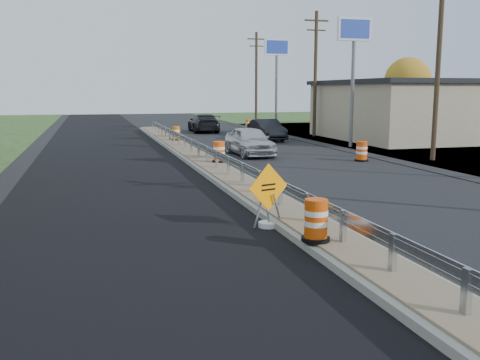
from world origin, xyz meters
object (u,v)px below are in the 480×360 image
object	(u,v)px
car_dark_mid	(267,130)
barrel_shoulder_near	(362,152)
barrel_median_near	(316,221)
barrel_shoulder_far	(248,124)
barrel_median_far	(176,133)
caution_sign	(268,211)
barrel_shoulder_mid	(264,133)
barrel_median_mid	(219,152)
car_silver	(250,141)
car_dark_far	(204,123)

from	to	relation	value
car_dark_mid	barrel_shoulder_near	bearing A→B (deg)	-86.51
barrel_median_near	car_dark_mid	distance (m)	26.91
barrel_median_near	car_dark_mid	xyz separation A→B (m)	(7.53, 25.84, 0.08)
barrel_shoulder_far	barrel_median_far	bearing A→B (deg)	-125.18
caution_sign	barrel_shoulder_near	size ratio (longest dim) A/B	1.68
barrel_shoulder_near	barrel_shoulder_far	bearing A→B (deg)	87.20
barrel_median_near	barrel_shoulder_mid	bearing A→B (deg)	74.15
caution_sign	car_dark_mid	size ratio (longest dim) A/B	0.36
barrel_median_mid	car_silver	size ratio (longest dim) A/B	0.21
barrel_shoulder_near	barrel_median_mid	bearing A→B (deg)	-179.22
barrel_median_near	car_dark_mid	world-z (taller)	car_dark_mid
caution_sign	car_silver	size ratio (longest dim) A/B	0.36
barrel_median_far	barrel_shoulder_mid	distance (m)	6.82
barrel_median_near	car_dark_far	world-z (taller)	car_dark_far
caution_sign	car_dark_far	size ratio (longest dim) A/B	0.31
barrel_shoulder_mid	car_dark_mid	xyz separation A→B (m)	(-0.02, -0.76, 0.29)
barrel_median_near	barrel_shoulder_mid	xyz separation A→B (m)	(7.55, 26.60, -0.21)
caution_sign	barrel_median_near	distance (m)	2.27
barrel_shoulder_mid	car_dark_far	xyz separation A→B (m)	(-2.78, 8.04, 0.32)
barrel_median_mid	barrel_shoulder_far	size ratio (longest dim) A/B	1.10
barrel_median_far	car_dark_mid	xyz separation A→B (m)	(6.64, 0.72, 0.08)
barrel_shoulder_near	barrel_median_near	bearing A→B (deg)	-121.94
barrel_shoulder_mid	car_silver	xyz separation A→B (m)	(-3.82, -9.17, 0.32)
car_dark_mid	car_dark_far	world-z (taller)	car_dark_far
car_silver	car_dark_mid	distance (m)	9.23
barrel_median_far	barrel_shoulder_mid	world-z (taller)	barrel_median_far
barrel_shoulder_near	barrel_shoulder_far	world-z (taller)	barrel_shoulder_near
barrel_shoulder_far	car_dark_far	world-z (taller)	car_dark_far
barrel_median_mid	car_silver	bearing A→B (deg)	56.11
barrel_shoulder_mid	car_silver	distance (m)	9.94
caution_sign	barrel_shoulder_near	bearing A→B (deg)	34.40
barrel_shoulder_mid	barrel_median_near	bearing A→B (deg)	-105.85
barrel_median_mid	barrel_shoulder_far	xyz separation A→B (m)	(8.56, 24.05, -0.27)
car_dark_mid	barrel_shoulder_far	bearing A→B (deg)	79.23
barrel_median_mid	car_silver	distance (m)	4.82
barrel_median_near	barrel_median_mid	distance (m)	13.47
barrel_median_far	barrel_shoulder_near	size ratio (longest dim) A/B	0.94
barrel_median_mid	barrel_shoulder_near	distance (m)	7.39
barrel_median_mid	car_dark_far	xyz separation A→B (m)	(3.73, 21.21, 0.09)
barrel_shoulder_far	car_dark_far	xyz separation A→B (m)	(-4.83, -2.84, 0.36)
caution_sign	car_silver	xyz separation A→B (m)	(4.08, 15.20, 0.36)
barrel_shoulder_mid	car_silver	bearing A→B (deg)	-112.61
barrel_median_near	barrel_shoulder_near	world-z (taller)	barrel_median_near
barrel_median_mid	barrel_median_far	size ratio (longest dim) A/B	1.03
barrel_median_far	car_silver	distance (m)	8.19
barrel_median_near	barrel_shoulder_near	distance (m)	15.94
barrel_median_far	barrel_shoulder_mid	bearing A→B (deg)	12.56
barrel_median_far	barrel_shoulder_far	distance (m)	15.12
barrel_median_far	car_silver	world-z (taller)	car_silver
car_silver	barrel_median_mid	bearing A→B (deg)	-125.86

